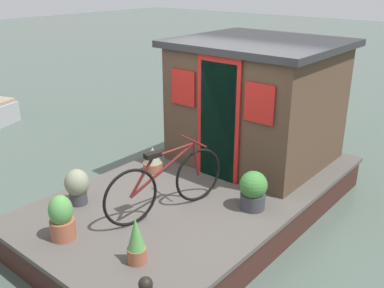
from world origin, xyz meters
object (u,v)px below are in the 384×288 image
object	(u,v)px
potted_plant_rosemary	(136,241)
potted_plant_ivy	(77,186)
houseboat_cabin	(257,101)
mooring_bollard	(146,288)
bicycle	(166,183)
potted_plant_sage	(62,218)
potted_plant_fern	(153,160)
potted_plant_succulent	(253,190)

from	to	relation	value
potted_plant_rosemary	potted_plant_ivy	size ratio (longest dim) A/B	1.09
houseboat_cabin	mooring_bollard	size ratio (longest dim) A/B	10.39
bicycle	potted_plant_sage	size ratio (longest dim) A/B	3.19
houseboat_cabin	potted_plant_rosemary	xyz separation A→B (m)	(-3.15, -0.58, -0.70)
potted_plant_sage	potted_plant_ivy	distance (m)	0.80
potted_plant_sage	mooring_bollard	world-z (taller)	potted_plant_sage
potted_plant_fern	potted_plant_rosemary	distance (m)	2.25
potted_plant_succulent	potted_plant_ivy	distance (m)	2.26
potted_plant_succulent	potted_plant_fern	world-z (taller)	potted_plant_succulent
potted_plant_sage	mooring_bollard	bearing A→B (deg)	-93.91
potted_plant_sage	potted_plant_succulent	size ratio (longest dim) A/B	1.05
bicycle	potted_plant_ivy	distance (m)	1.19
mooring_bollard	bicycle	bearing A→B (deg)	36.06
potted_plant_sage	mooring_bollard	xyz separation A→B (m)	(-0.10, -1.43, -0.14)
potted_plant_sage	potted_plant_succulent	world-z (taller)	potted_plant_sage
potted_plant_succulent	bicycle	bearing A→B (deg)	134.41
bicycle	potted_plant_sage	bearing A→B (deg)	157.21
potted_plant_fern	potted_plant_rosemary	size ratio (longest dim) A/B	0.75
potted_plant_fern	mooring_bollard	bearing A→B (deg)	-136.65
potted_plant_rosemary	potted_plant_ivy	world-z (taller)	potted_plant_rosemary
houseboat_cabin	mooring_bollard	bearing A→B (deg)	-163.31
potted_plant_sage	potted_plant_succulent	bearing A→B (deg)	-33.26
houseboat_cabin	potted_plant_sage	bearing A→B (deg)	173.44
potted_plant_sage	potted_plant_rosemary	xyz separation A→B (m)	(0.23, -0.97, -0.01)
potted_plant_sage	potted_plant_ivy	bearing A→B (deg)	41.38
bicycle	potted_plant_succulent	distance (m)	1.10
potted_plant_sage	houseboat_cabin	bearing A→B (deg)	-6.56
potted_plant_fern	bicycle	bearing A→B (deg)	-127.30
potted_plant_succulent	potted_plant_ivy	bearing A→B (deg)	126.81
bicycle	potted_plant_sage	distance (m)	1.29
bicycle	potted_plant_fern	size ratio (longest dim) A/B	4.30
potted_plant_ivy	potted_plant_fern	bearing A→B (deg)	-1.69
houseboat_cabin	potted_plant_fern	world-z (taller)	houseboat_cabin
potted_plant_fern	houseboat_cabin	bearing A→B (deg)	-31.24
potted_plant_succulent	potted_plant_rosemary	world-z (taller)	potted_plant_rosemary
houseboat_cabin	potted_plant_sage	xyz separation A→B (m)	(-3.38, 0.39, -0.70)
bicycle	mooring_bollard	size ratio (longest dim) A/B	7.47
potted_plant_succulent	mooring_bollard	size ratio (longest dim) A/B	2.23
houseboat_cabin	potted_plant_ivy	bearing A→B (deg)	161.78
potted_plant_succulent	potted_plant_rosemary	xyz separation A→B (m)	(-1.72, 0.31, -0.01)
potted_plant_succulent	houseboat_cabin	bearing A→B (deg)	31.90
potted_plant_ivy	mooring_bollard	size ratio (longest dim) A/B	2.11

